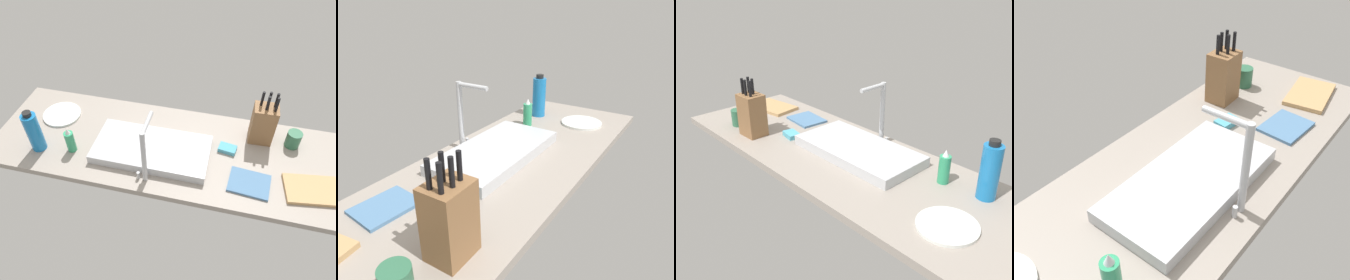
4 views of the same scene
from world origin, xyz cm
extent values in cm
cube|color=gray|center=(0.00, 0.00, 1.75)|extent=(187.20, 62.80, 3.50)
cube|color=#B7BABF|center=(6.33, 6.03, 5.87)|extent=(59.17, 29.34, 4.73)
cylinder|color=#B7BABF|center=(4.67, 23.62, 19.01)|extent=(2.40, 2.40, 31.01)
cylinder|color=#B7BABF|center=(4.67, 16.25, 33.51)|extent=(2.00, 14.73, 2.00)
cylinder|color=#B7BABF|center=(8.17, 23.62, 5.50)|extent=(1.60, 1.60, 4.00)
cube|color=brown|center=(-47.47, -17.12, 14.36)|extent=(12.31, 10.44, 21.72)
cylinder|color=black|center=(-51.17, -18.92, 29.19)|extent=(1.44, 1.44, 7.92)
cylinder|color=black|center=(-51.31, -15.38, 29.19)|extent=(1.44, 1.44, 7.92)
cylinder|color=black|center=(-47.71, -19.23, 29.19)|extent=(1.44, 1.44, 7.92)
cylinder|color=black|center=(-47.04, -15.58, 29.19)|extent=(1.44, 1.44, 7.92)
cylinder|color=black|center=(-44.29, -18.65, 29.19)|extent=(1.44, 1.44, 7.92)
cube|color=tan|center=(-73.88, 12.20, 4.40)|extent=(29.34, 20.38, 1.80)
cylinder|color=#2D9966|center=(47.33, 13.82, 9.48)|extent=(4.73, 4.73, 11.95)
cone|color=silver|center=(47.33, 13.82, 16.85)|extent=(2.60, 2.60, 2.80)
cylinder|color=#1970B7|center=(64.85, 16.29, 14.51)|extent=(7.52, 7.52, 22.02)
cylinder|color=black|center=(64.85, 16.29, 26.62)|extent=(4.14, 4.14, 2.20)
cylinder|color=silver|center=(65.27, -10.21, 4.10)|extent=(21.68, 21.68, 1.20)
cube|color=teal|center=(-44.12, 14.95, 4.10)|extent=(20.55, 16.73, 1.20)
cylinder|color=#2D6647|center=(-64.43, -16.18, 7.93)|extent=(7.59, 7.59, 8.87)
cube|color=#4CA3BC|center=(-31.71, -4.54, 4.70)|extent=(9.85, 7.38, 2.40)
camera|label=1|loc=(-28.04, 113.62, 127.06)|focal=34.28mm
camera|label=2|loc=(-94.21, -64.49, 65.12)|focal=33.85mm
camera|label=3|loc=(119.26, -108.65, 85.68)|focal=41.32mm
camera|label=4|loc=(79.45, 59.55, 88.32)|focal=41.11mm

